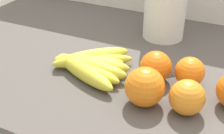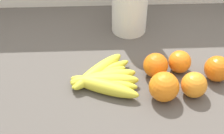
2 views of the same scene
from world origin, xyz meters
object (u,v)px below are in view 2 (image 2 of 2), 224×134
object	(u,v)px
orange_far_right	(194,85)
orange_back_left	(180,62)
orange_back_right	(164,87)
orange_center	(156,65)
banana_bunch	(102,79)
orange_front	(217,69)

from	to	relation	value
orange_far_right	orange_back_left	world-z (taller)	orange_far_right
orange_back_right	orange_center	world-z (taller)	orange_back_right
banana_bunch	orange_center	world-z (taller)	orange_center
orange_center	orange_front	distance (m)	0.18
banana_bunch	orange_front	size ratio (longest dim) A/B	2.79
orange_back_right	orange_center	distance (m)	0.09
orange_center	orange_back_left	distance (m)	0.08
orange_back_right	orange_center	size ratio (longest dim) A/B	1.13
orange_far_right	orange_back_right	world-z (taller)	orange_back_right
orange_back_right	orange_back_left	size ratio (longest dim) A/B	1.22
orange_back_right	banana_bunch	bearing A→B (deg)	159.63
orange_far_right	orange_center	xyz separation A→B (m)	(-0.09, 0.08, 0.00)
orange_far_right	orange_back_left	distance (m)	0.10
orange_back_right	orange_far_right	bearing A→B (deg)	6.48
orange_center	orange_front	xyz separation A→B (m)	(0.17, -0.02, 0.00)
banana_bunch	orange_far_right	xyz separation A→B (m)	(0.25, -0.05, 0.02)
orange_back_right	orange_front	world-z (taller)	orange_back_right
orange_center	orange_far_right	bearing A→B (deg)	-42.21
banana_bunch	orange_back_left	size ratio (longest dim) A/B	3.11
orange_back_left	orange_front	bearing A→B (deg)	-21.62
banana_bunch	orange_back_left	bearing A→B (deg)	12.05
banana_bunch	orange_center	size ratio (longest dim) A/B	2.88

